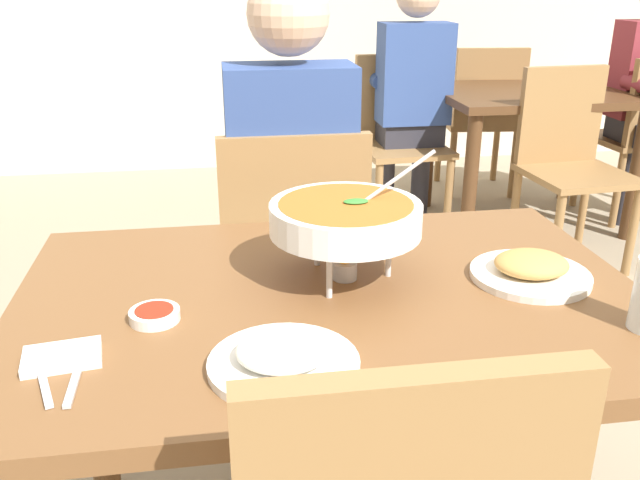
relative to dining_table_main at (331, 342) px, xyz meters
The scene contains 15 objects.
dining_table_main is the anchor object (origin of this frame).
chair_diner_main 0.71m from the dining_table_main, 90.00° to the left, with size 0.44×0.44×0.90m.
diner_main 0.74m from the dining_table_main, 90.00° to the left, with size 0.40×0.45×1.31m.
curry_bowl 0.25m from the dining_table_main, 57.68° to the left, with size 0.33×0.30×0.26m.
rice_plate 0.31m from the dining_table_main, 115.34° to the right, with size 0.24×0.24×0.06m.
appetizer_plate 0.43m from the dining_table_main, ahead, with size 0.24×0.24×0.06m.
sauce_dish 0.36m from the dining_table_main, 169.17° to the right, with size 0.09×0.09×0.02m.
napkin_folded 0.51m from the dining_table_main, 158.94° to the right, with size 0.12×0.08×0.02m, color white.
fork_utensil 0.55m from the dining_table_main, 154.74° to the right, with size 0.01×0.17×0.01m, color silver.
spoon_utensil 0.51m from the dining_table_main, 152.27° to the right, with size 0.01×0.17×0.01m, color silver.
dining_table_far 2.63m from the dining_table_main, 56.52° to the left, with size 1.00×0.80×0.72m.
chair_bg_middle 2.42m from the dining_table_main, 71.78° to the left, with size 0.47×0.47×0.90m.
chair_bg_right 2.21m from the dining_table_main, 50.12° to the left, with size 0.47×0.47×0.90m.
chair_bg_corner 3.05m from the dining_table_main, 62.73° to the left, with size 0.48×0.48×0.90m.
patron_bg_middle 2.41m from the dining_table_main, 70.32° to the left, with size 0.40×0.45×1.31m.
Camera 1 is at (-0.20, -1.16, 1.30)m, focal length 37.83 mm.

